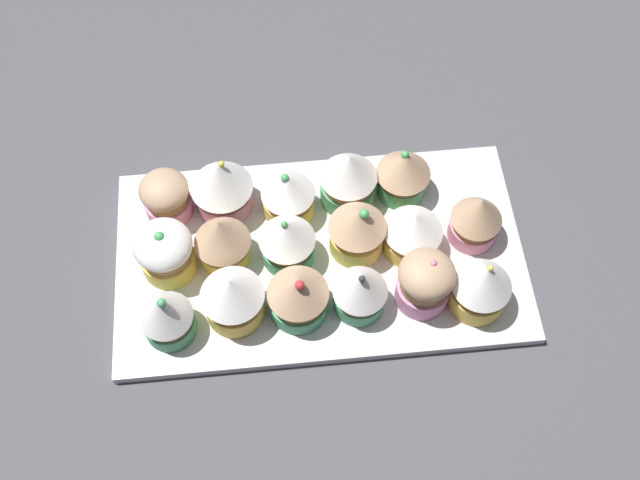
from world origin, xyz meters
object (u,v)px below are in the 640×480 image
Objects in this scene: cupcake_14 at (288,194)px; cupcake_3 at (360,289)px; baking_tray at (320,256)px; cupcake_12 at (166,196)px; cupcake_1 at (233,297)px; cupcake_11 at (477,218)px; cupcake_16 at (403,173)px; cupcake_5 at (482,286)px; cupcake_4 at (425,282)px; cupcake_7 at (222,239)px; cupcake_10 at (412,228)px; cupcake_2 at (298,294)px; cupcake_6 at (165,247)px; cupcake_13 at (221,185)px; cupcake_9 at (357,229)px; cupcake_8 at (287,238)px; cupcake_15 at (348,178)px; cupcake_0 at (165,314)px.

cupcake_3 is at bearing -62.38° from cupcake_14.
baking_tray is 18.11cm from cupcake_12.
cupcake_1 reaches higher than cupcake_11.
cupcake_5 is at bearing -68.19° from cupcake_16.
cupcake_7 is (-20.39, 6.83, 0.20)cm from cupcake_4.
cupcake_10 is 6.81cm from cupcake_16.
cupcake_16 is at bearing 34.37° from cupcake_1.
cupcake_12 is (-13.41, 13.37, -0.41)cm from cupcake_2.
cupcake_6 is at bearing 165.84° from cupcake_4.
cupcake_13 is (6.21, 6.72, 0.67)cm from cupcake_6.
cupcake_13 is at bearing 169.37° from cupcake_14.
cupcake_4 is at bearing 0.36° from cupcake_2.
cupcake_14 is (-6.42, 12.27, -0.29)cm from cupcake_3.
baking_tray is 11.20cm from cupcake_7.
cupcake_9 is 15.55cm from cupcake_13.
cupcake_8 is 1.22× the size of cupcake_12.
cupcake_5 is 0.94× the size of cupcake_13.
baking_tray is at bearing -63.21° from cupcake_14.
cupcake_15 is at bearing 42.54° from cupcake_8.
cupcake_0 is 1.03× the size of cupcake_9.
cupcake_11 is at bearing -42.89° from cupcake_16.
cupcake_3 is at bearing -1.33° from cupcake_2.
cupcake_5 is (25.18, -1.21, -0.03)cm from cupcake_1.
cupcake_5 is 14.11cm from cupcake_9.
cupcake_8 is at bearing -2.87° from cupcake_7.
cupcake_3 and cupcake_16 have the same top height.
cupcake_9 is 0.94× the size of cupcake_15.
cupcake_1 is 12.91cm from cupcake_3.
cupcake_4 is at bearing -47.91° from cupcake_9.
cupcake_13 is at bearing 67.09° from cupcake_0.
cupcake_9 is 8.73cm from cupcake_14.
cupcake_13 is (-26.96, 6.39, 0.52)cm from cupcake_11.
cupcake_7 is 1.03× the size of cupcake_11.
cupcake_9 is at bearing 85.62° from cupcake_3.
cupcake_11 is at bearing 1.39° from cupcake_8.
cupcake_8 is at bearing -95.38° from cupcake_14.
cupcake_2 is at bearing -84.73° from cupcake_8.
cupcake_14 is (7.11, -1.34, -0.81)cm from cupcake_13.
cupcake_6 is 20.28cm from cupcake_9.
baking_tray is 12.63cm from cupcake_4.
cupcake_4 is at bearing -89.27° from cupcake_16.
cupcake_14 reaches higher than cupcake_12.
cupcake_13 is at bearing 133.74° from cupcake_8.
cupcake_6 is at bearing 178.43° from baking_tray.
cupcake_14 is (-18.70, 13.09, -0.44)cm from cupcake_5.
cupcake_11 and cupcake_16 have the same top height.
cupcake_13 is (-25.81, 14.42, 0.37)cm from cupcake_5.
cupcake_2 and cupcake_6 have the same top height.
cupcake_3 reaches higher than cupcake_14.
cupcake_0 is 13.35cm from cupcake_2.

